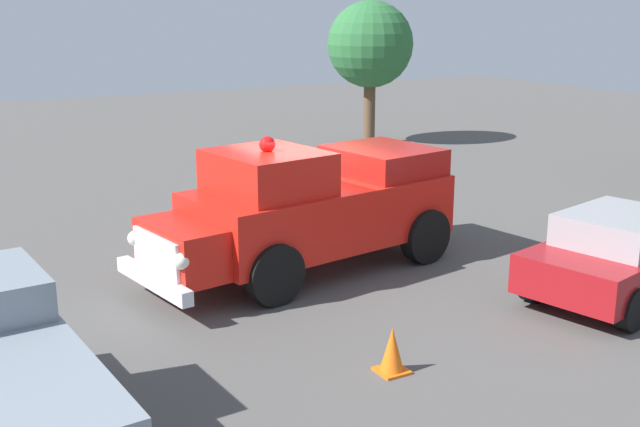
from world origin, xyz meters
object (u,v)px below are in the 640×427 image
Objects in this scene: vintage_fire_truck at (310,207)px; traffic_cone at (392,351)px; lawn_chair_near_truck at (426,207)px; spectator_seated at (422,203)px; oak_tree_left at (370,45)px; classic_hot_rod at (628,250)px; lawn_chair_by_car at (369,191)px.

vintage_fire_truck is 9.78× the size of traffic_cone.
spectator_seated is (-0.13, -0.04, 0.11)m from lawn_chair_near_truck.
oak_tree_left is 7.73× the size of traffic_cone.
spectator_seated reaches higher than traffic_cone.
oak_tree_left reaches higher than traffic_cone.
traffic_cone is at bearing -130.24° from spectator_seated.
classic_hot_rod is at bearing 5.74° from traffic_cone.
lawn_chair_near_truck is at bearing 16.75° from spectator_seated.
oak_tree_left is at bearing 56.70° from lawn_chair_by_car.
classic_hot_rod is (4.08, -3.69, -0.45)m from vintage_fire_truck.
lawn_chair_by_car is (-0.25, 1.83, 0.00)m from lawn_chair_near_truck.
lawn_chair_near_truck is (3.31, 0.88, -0.61)m from vintage_fire_truck.
lawn_chair_near_truck is 0.79× the size of spectator_seated.
lawn_chair_by_car is 1.88m from spectator_seated.
spectator_seated is at bearing 49.76° from traffic_cone.
vintage_fire_truck is at bearing -165.15° from spectator_seated.
lawn_chair_near_truck is 0.21× the size of oak_tree_left.
spectator_seated is at bearing 14.85° from vintage_fire_truck.
classic_hot_rod is at bearing -106.74° from oak_tree_left.
classic_hot_rod is at bearing -80.89° from lawn_chair_by_car.
vintage_fire_truck is 5.52m from classic_hot_rod.
lawn_chair_near_truck is 0.17m from spectator_seated.
lawn_chair_near_truck is at bearing -117.16° from oak_tree_left.
lawn_chair_by_car is 0.21× the size of oak_tree_left.
oak_tree_left is (8.50, 11.00, 2.20)m from vintage_fire_truck.
traffic_cone is at bearing -104.57° from vintage_fire_truck.
oak_tree_left is (4.42, 14.68, 2.65)m from classic_hot_rod.
vintage_fire_truck is 4.81× the size of spectator_seated.
traffic_cone is (-1.09, -4.21, -0.89)m from vintage_fire_truck.
traffic_cone is at bearing -130.85° from lawn_chair_near_truck.
traffic_cone is at bearing -174.26° from classic_hot_rod.
spectator_seated is (0.13, -1.87, 0.11)m from lawn_chair_by_car.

